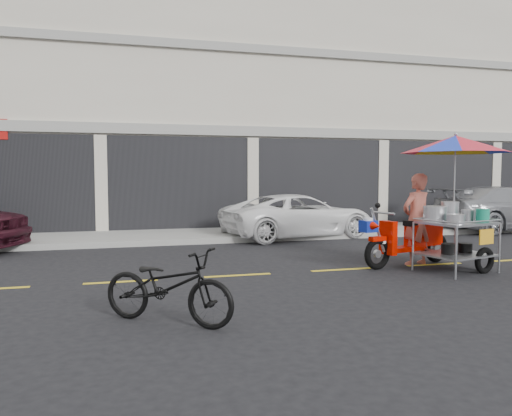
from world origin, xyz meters
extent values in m
plane|color=black|center=(0.00, 0.00, 0.00)|extent=(90.00, 90.00, 0.00)
cube|color=gray|center=(0.00, 5.50, 0.07)|extent=(45.00, 3.00, 0.15)
cube|color=beige|center=(0.00, 10.50, 4.00)|extent=(36.00, 8.00, 8.00)
cube|color=black|center=(0.00, 6.47, 1.45)|extent=(35.28, 0.06, 2.90)
cube|color=gray|center=(0.00, 6.45, 3.10)|extent=(36.00, 0.12, 0.30)
cube|color=gray|center=(0.00, 6.45, 5.60)|extent=(36.00, 0.12, 0.25)
cube|color=gold|center=(0.00, 0.00, 0.00)|extent=(42.00, 0.10, 0.01)
imported|color=white|center=(0.88, 4.70, 0.61)|extent=(4.69, 2.80, 1.22)
imported|color=#9EA0A5|center=(7.75, 4.48, 0.70)|extent=(4.94, 2.23, 1.40)
imported|color=black|center=(-3.45, -2.53, 0.46)|extent=(1.76, 1.54, 0.92)
torus|color=black|center=(0.66, -0.15, 0.30)|extent=(0.62, 0.26, 0.61)
torus|color=black|center=(2.20, 0.24, 0.30)|extent=(0.62, 0.26, 0.61)
cylinder|color=#9EA0A5|center=(0.66, -0.15, 0.30)|extent=(0.16, 0.10, 0.15)
cylinder|color=#9EA0A5|center=(2.20, 0.24, 0.30)|extent=(0.16, 0.10, 0.15)
cube|color=#C80E00|center=(0.66, -0.15, 0.59)|extent=(0.36, 0.21, 0.09)
cylinder|color=#9EA0A5|center=(0.66, -0.15, 0.75)|extent=(0.39, 0.15, 0.86)
cube|color=#C80E00|center=(0.92, -0.09, 0.59)|extent=(0.21, 0.38, 0.64)
cube|color=#C80E00|center=(1.38, 0.03, 0.34)|extent=(0.90, 0.50, 0.09)
cube|color=#C80E00|center=(1.84, 0.15, 0.59)|extent=(0.84, 0.46, 0.43)
cube|color=black|center=(1.74, 0.12, 0.83)|extent=(0.73, 0.42, 0.11)
cylinder|color=#9EA0A5|center=(0.78, -0.12, 1.06)|extent=(0.18, 0.58, 0.04)
sphere|color=black|center=(0.79, 0.10, 1.19)|extent=(0.11, 0.11, 0.11)
cylinder|color=white|center=(0.78, -0.12, 0.51)|extent=(0.16, 0.16, 0.05)
cube|color=navy|center=(0.43, -0.21, 0.83)|extent=(0.33, 0.30, 0.21)
cylinder|color=white|center=(0.43, -0.21, 0.96)|extent=(0.21, 0.21, 0.05)
cone|color=#C80E00|center=(0.48, -0.39, 0.85)|extent=(0.24, 0.27, 0.19)
torus|color=black|center=(2.35, -0.99, 0.23)|extent=(0.50, 0.22, 0.49)
cylinder|color=#9EA0A5|center=(1.50, -1.31, 0.45)|extent=(0.05, 0.05, 0.90)
cylinder|color=#9EA0A5|center=(1.27, -0.38, 0.45)|extent=(0.05, 0.05, 0.90)
cylinder|color=#9EA0A5|center=(2.64, -1.02, 0.45)|extent=(0.05, 0.05, 0.90)
cylinder|color=#9EA0A5|center=(2.40, -0.10, 0.45)|extent=(0.05, 0.05, 0.90)
cube|color=#9EA0A5|center=(1.95, -0.70, 0.32)|extent=(1.37, 1.22, 0.03)
cube|color=#9EA0A5|center=(1.95, -0.70, 0.90)|extent=(1.37, 1.22, 0.04)
cylinder|color=#9EA0A5|center=(2.07, -1.17, 0.97)|extent=(1.14, 0.31, 0.03)
cylinder|color=#9EA0A5|center=(1.83, -0.24, 0.97)|extent=(1.14, 0.31, 0.03)
cylinder|color=#9EA0A5|center=(1.38, -0.85, 0.97)|extent=(0.26, 0.93, 0.03)
cylinder|color=#9EA0A5|center=(2.52, -0.56, 0.97)|extent=(0.26, 0.93, 0.03)
cylinder|color=#9EA0A5|center=(1.83, -0.24, 0.32)|extent=(0.24, 0.78, 0.04)
cylinder|color=#9EA0A5|center=(1.83, -0.24, 0.85)|extent=(0.24, 0.78, 0.04)
cube|color=orange|center=(2.23, -1.16, 0.69)|extent=(0.37, 0.11, 0.27)
cylinder|color=#B7B7BC|center=(1.59, -0.58, 1.06)|extent=(0.51, 0.51, 0.26)
cylinder|color=#B7B7BC|center=(2.00, -0.45, 1.09)|extent=(0.39, 0.39, 0.33)
cylinder|color=#B7B7BC|center=(2.33, -0.55, 1.01)|extent=(0.31, 0.31, 0.18)
cylinder|color=#B7B7BC|center=(1.74, -0.96, 1.00)|extent=(0.38, 0.38, 0.14)
cylinder|color=#13805F|center=(2.38, -0.87, 1.04)|extent=(0.28, 0.28, 0.23)
cylinder|color=black|center=(1.80, -0.74, 0.43)|extent=(0.36, 0.36, 0.19)
cylinder|color=black|center=(2.21, -0.64, 0.42)|extent=(0.31, 0.31, 0.17)
cylinder|color=#9EA0A5|center=(1.98, -0.59, 1.70)|extent=(0.03, 0.03, 1.60)
sphere|color=#9EA0A5|center=(1.98, -0.59, 2.52)|extent=(0.06, 0.06, 0.06)
imported|color=#B65A48|center=(1.64, 0.10, 0.90)|extent=(0.74, 0.58, 1.80)
camera|label=1|loc=(-3.99, -8.50, 1.81)|focal=35.00mm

